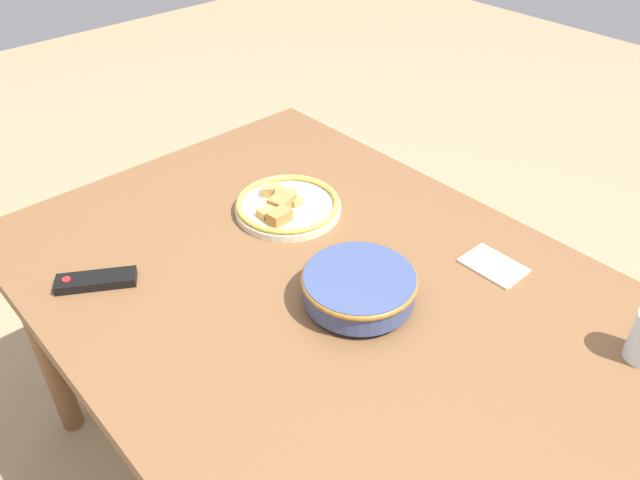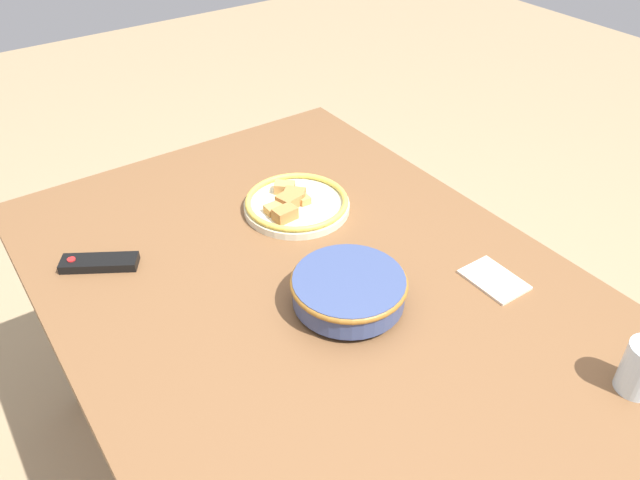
# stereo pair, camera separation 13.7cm
# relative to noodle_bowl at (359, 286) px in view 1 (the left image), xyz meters

# --- Properties ---
(dining_table) EXTENTS (1.47, 1.01, 0.71)m
(dining_table) POSITION_rel_noodle_bowl_xyz_m (0.06, 0.02, -0.11)
(dining_table) COLOR brown
(dining_table) RESTS_ON ground_plane
(noodle_bowl) EXTENTS (0.23, 0.23, 0.07)m
(noodle_bowl) POSITION_rel_noodle_bowl_xyz_m (0.00, 0.00, 0.00)
(noodle_bowl) COLOR #384775
(noodle_bowl) RESTS_ON dining_table
(food_plate) EXTENTS (0.26, 0.26, 0.05)m
(food_plate) POSITION_rel_noodle_bowl_xyz_m (0.35, -0.10, -0.02)
(food_plate) COLOR beige
(food_plate) RESTS_ON dining_table
(tv_remote) EXTENTS (0.13, 0.17, 0.02)m
(tv_remote) POSITION_rel_noodle_bowl_xyz_m (0.40, 0.37, -0.03)
(tv_remote) COLOR black
(tv_remote) RESTS_ON dining_table
(folded_napkin) EXTENTS (0.13, 0.09, 0.01)m
(folded_napkin) POSITION_rel_noodle_bowl_xyz_m (-0.12, -0.30, -0.04)
(folded_napkin) COLOR beige
(folded_napkin) RESTS_ON dining_table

